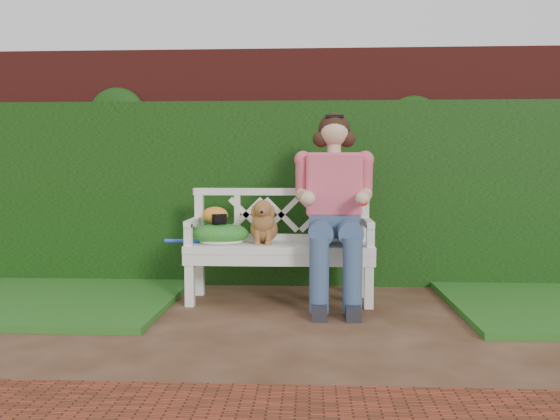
{
  "coord_description": "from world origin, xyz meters",
  "views": [
    {
      "loc": [
        0.01,
        -3.83,
        1.08
      ],
      "look_at": [
        -0.25,
        0.95,
        0.75
      ],
      "focal_mm": 38.0,
      "sensor_mm": 36.0,
      "label": 1
    }
  ],
  "objects": [
    {
      "name": "ground",
      "position": [
        0.0,
        0.0,
        0.0
      ],
      "size": [
        60.0,
        60.0,
        0.0
      ],
      "primitive_type": "plane",
      "color": "#3D2313"
    },
    {
      "name": "garden_bench",
      "position": [
        -0.25,
        0.95,
        0.24
      ],
      "size": [
        1.63,
        0.75,
        0.48
      ],
      "primitive_type": null,
      "rotation": [
        0.0,
        0.0,
        -0.1
      ],
      "color": "white",
      "rests_on": "ground"
    },
    {
      "name": "brick_wall",
      "position": [
        0.0,
        1.9,
        1.1
      ],
      "size": [
        10.0,
        0.3,
        2.2
      ],
      "primitive_type": "cube",
      "color": "#5C1D19",
      "rests_on": "ground"
    },
    {
      "name": "tennis_racket",
      "position": [
        -0.76,
        0.92,
        0.5
      ],
      "size": [
        0.73,
        0.49,
        0.03
      ],
      "primitive_type": null,
      "rotation": [
        0.0,
        0.0,
        0.35
      ],
      "color": "silver",
      "rests_on": "garden_bench"
    },
    {
      "name": "ivy_hedge",
      "position": [
        0.0,
        1.68,
        0.85
      ],
      "size": [
        10.0,
        0.18,
        1.7
      ],
      "primitive_type": "cube",
      "color": "#245D15",
      "rests_on": "ground"
    },
    {
      "name": "green_bag",
      "position": [
        -0.74,
        0.93,
        0.56
      ],
      "size": [
        0.56,
        0.48,
        0.16
      ],
      "primitive_type": null,
      "rotation": [
        0.0,
        0.0,
        -0.28
      ],
      "color": "#177723",
      "rests_on": "garden_bench"
    },
    {
      "name": "dog",
      "position": [
        -0.38,
        0.94,
        0.66
      ],
      "size": [
        0.32,
        0.38,
        0.36
      ],
      "primitive_type": null,
      "rotation": [
        0.0,
        0.0,
        0.25
      ],
      "color": "brown",
      "rests_on": "garden_bench"
    },
    {
      "name": "seated_woman",
      "position": [
        0.19,
        0.93,
        0.79
      ],
      "size": [
        0.87,
        1.03,
        1.57
      ],
      "primitive_type": null,
      "rotation": [
        0.0,
        0.0,
        0.26
      ],
      "color": "#FD3859",
      "rests_on": "ground"
    },
    {
      "name": "camera_item",
      "position": [
        -0.74,
        0.92,
        0.68
      ],
      "size": [
        0.13,
        0.11,
        0.08
      ],
      "primitive_type": "cube",
      "rotation": [
        0.0,
        0.0,
        0.18
      ],
      "color": "black",
      "rests_on": "green_bag"
    },
    {
      "name": "grass_left",
      "position": [
        -2.4,
        0.9,
        0.03
      ],
      "size": [
        2.6,
        2.0,
        0.05
      ],
      "primitive_type": "cube",
      "color": "#174813",
      "rests_on": "ground"
    },
    {
      "name": "baseball_glove",
      "position": [
        -0.78,
        0.95,
        0.71
      ],
      "size": [
        0.24,
        0.19,
        0.13
      ],
      "primitive_type": "ellipsoid",
      "rotation": [
        0.0,
        0.0,
        0.2
      ],
      "color": "orange",
      "rests_on": "green_bag"
    }
  ]
}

